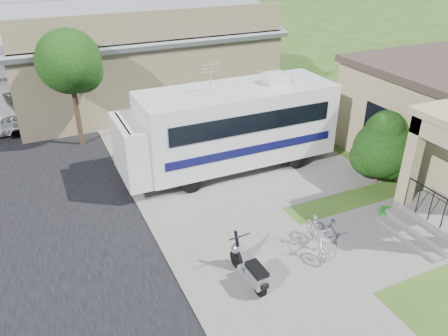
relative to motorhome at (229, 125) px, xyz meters
name	(u,v)px	position (x,y,z in m)	size (l,w,h in m)	color
ground	(279,245)	(-0.72, -4.67, -1.66)	(120.00, 120.00, 0.00)	#254913
sidewalk_slab	(143,124)	(-1.72, 5.33, -1.63)	(4.00, 80.00, 0.06)	#5E5B54
driveway_slab	(250,165)	(0.78, -0.17, -1.64)	(7.00, 6.00, 0.05)	#5E5B54
walk_slab	(390,237)	(2.28, -5.67, -1.64)	(4.00, 3.00, 0.05)	#5E5B54
warehouse	(137,58)	(-0.72, 9.30, 0.33)	(12.50, 8.40, 5.04)	brown
street_tree_a	(72,64)	(-4.42, 4.38, 1.59)	(2.44, 2.40, 4.58)	black
street_tree_b	(46,19)	(-4.42, 14.38, 1.73)	(2.44, 2.40, 4.73)	black
street_tree_c	(35,4)	(-4.42, 23.38, 1.44)	(2.44, 2.40, 4.42)	black
motorhome	(229,125)	(0.00, 0.00, 0.00)	(7.55, 2.50, 3.87)	beige
shrub	(383,146)	(4.17, -3.03, -0.34)	(2.10, 2.01, 2.58)	black
scooter	(250,269)	(-2.16, -5.65, -1.19)	(0.56, 1.61, 1.06)	black
bicycle	(317,237)	(0.01, -5.29, -1.20)	(0.44, 1.54, 0.93)	#ADADB5
pickup_truck	(14,99)	(-6.76, 8.87, -0.81)	(2.82, 6.13, 1.70)	silver
van	(0,65)	(-7.26, 15.69, -0.80)	(2.41, 5.94, 1.72)	silver
garden_hose	(387,213)	(2.94, -4.82, -1.56)	(0.44, 0.44, 0.20)	#146718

